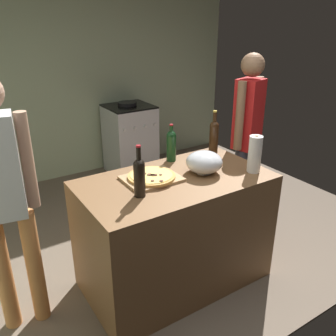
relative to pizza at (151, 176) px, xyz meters
The scene contains 13 objects.
ground_plane 1.35m from the pizza, 71.30° to the left, with size 4.71×3.77×0.02m, color #6B5B4C.
kitchen_wall_rear 2.57m from the pizza, 83.17° to the left, with size 4.71×0.10×2.60m, color #99A889.
counter 0.52m from the pizza, 25.68° to the right, with size 1.43×0.79×0.92m, color brown.
cutting_board 0.02m from the pizza, 71.97° to the left, with size 0.40×0.32×0.02m, color tan.
pizza is the anchor object (origin of this frame).
mixing_bowl 0.42m from the pizza, 14.21° to the right, with size 0.28×0.28×0.17m.
paper_towel_roll 0.80m from the pizza, 21.55° to the right, with size 0.10×0.10×0.29m.
wine_bottle_green 0.77m from the pizza, 14.32° to the left, with size 0.08×0.08×0.38m.
wine_bottle_dark 0.29m from the pizza, 137.51° to the right, with size 0.08×0.08×0.36m.
wine_bottle_clear 0.43m from the pizza, 36.26° to the left, with size 0.08×0.08×0.31m.
stove 2.36m from the pizza, 67.04° to the left, with size 0.59×0.60×0.98m.
person_in_stripes 0.99m from the pizza, behind, with size 0.40×0.24×1.74m.
person_in_red 1.21m from the pizza, 11.68° to the left, with size 0.38×0.26×1.74m.
Camera 1 is at (-1.51, -1.40, 2.03)m, focal length 38.66 mm.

